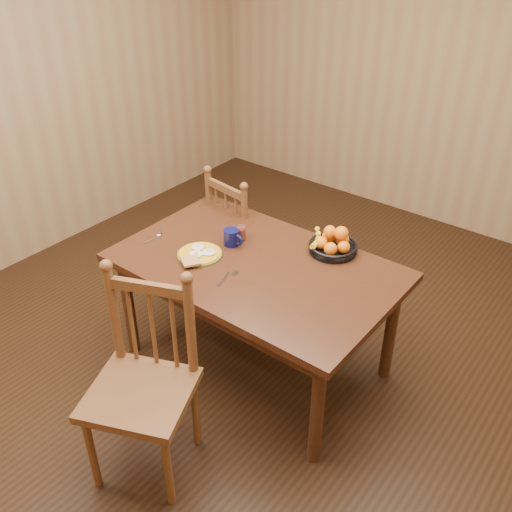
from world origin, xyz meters
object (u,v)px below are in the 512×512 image
Objects in this scene: coffee_mug at (232,237)px; fruit_bowl at (333,244)px; chair_near at (143,384)px; breakfast_plate at (199,254)px; chair_far at (243,236)px; dining_table at (256,276)px.

coffee_mug is 0.60m from fruit_bowl.
chair_near is 1.35m from fruit_bowl.
chair_far is at bearing 109.34° from breakfast_plate.
fruit_bowl reaches higher than coffee_mug.
breakfast_plate is (-0.33, 0.77, 0.24)m from chair_near.
breakfast_plate is at bearing 89.75° from chair_near.
chair_far is 1.57m from chair_near.
chair_near is 1.05m from coffee_mug.
chair_near is at bearing 119.43° from chair_far.
chair_far is 3.00× the size of fruit_bowl.
coffee_mug is at bearing 71.39° from breakfast_plate.
chair_near is (0.02, -0.91, -0.14)m from dining_table.
coffee_mug reaches higher than dining_table.
chair_near reaches higher than breakfast_plate.
chair_near is 3.32× the size of fruit_bowl.
fruit_bowl is at bearing 31.23° from coffee_mug.
dining_table is 5.21× the size of breakfast_plate.
chair_far is (-0.56, 0.56, -0.19)m from dining_table.
fruit_bowl is at bearing 55.51° from chair_near.
chair_near is 8.07× the size of coffee_mug.
breakfast_plate is 2.31× the size of coffee_mug.
chair_near is at bearing -89.05° from dining_table.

